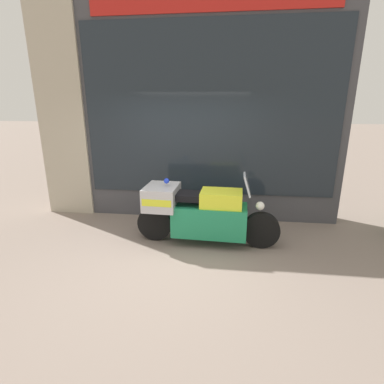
# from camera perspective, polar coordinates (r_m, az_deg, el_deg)

# --- Properties ---
(ground_plane) EXTENTS (60.00, 60.00, 0.00)m
(ground_plane) POSITION_cam_1_polar(r_m,az_deg,el_deg) (4.68, -4.36, -12.90)
(ground_plane) COLOR gray
(shop_building) EXTENTS (5.99, 0.55, 4.16)m
(shop_building) POSITION_cam_1_polar(r_m,az_deg,el_deg) (6.11, -5.07, 14.67)
(shop_building) COLOR #424247
(shop_building) RESTS_ON ground
(window_display) EXTENTS (4.56, 0.30, 2.05)m
(window_display) POSITION_cam_1_polar(r_m,az_deg,el_deg) (6.29, 2.87, -0.08)
(window_display) COLOR slate
(window_display) RESTS_ON ground
(paramedic_motorcycle) EXTENTS (2.40, 0.69, 1.23)m
(paramedic_motorcycle) POSITION_cam_1_polar(r_m,az_deg,el_deg) (5.00, 1.33, -3.77)
(paramedic_motorcycle) COLOR black
(paramedic_motorcycle) RESTS_ON ground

